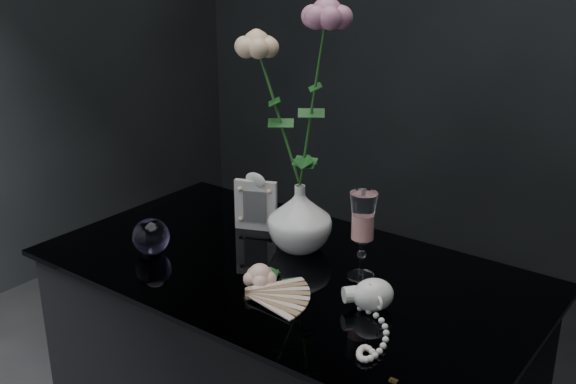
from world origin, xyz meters
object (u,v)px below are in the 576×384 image
Objects in this scene: wine_glass at (362,236)px; picture_frame at (256,201)px; pearl_jar at (373,293)px; loose_rose at (260,276)px; vase at (300,218)px; paperweight at (151,237)px.

wine_glass reaches higher than picture_frame.
wine_glass is 0.81× the size of pearl_jar.
loose_rose is at bearing -125.96° from pearl_jar.
vase is 1.84× the size of paperweight.
pearl_jar is at bearing -26.86° from vase.
picture_frame is 0.63× the size of pearl_jar.
loose_rose is (-0.14, -0.16, -0.07)m from wine_glass.
wine_glass reaches higher than vase.
loose_rose is 0.64× the size of pearl_jar.
picture_frame is 0.45m from pearl_jar.
loose_rose is at bearing -77.49° from vase.
wine_glass is 0.34m from picture_frame.
paperweight is at bearing -133.73° from picture_frame.
picture_frame is 0.30m from loose_rose.
wine_glass is 0.14m from pearl_jar.
vase is 0.30m from pearl_jar.
paperweight is at bearing -138.59° from vase.
wine_glass is at bearing 26.85° from loose_rose.
vase reaches higher than loose_rose.
pearl_jar is at bearing -49.01° from wine_glass.
picture_frame is 0.98× the size of loose_rose.
paperweight reaches higher than loose_rose.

